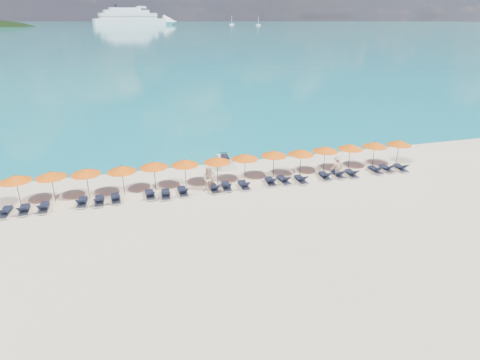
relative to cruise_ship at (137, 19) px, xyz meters
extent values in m
plane|color=beige|center=(-21.70, -601.92, -8.53)|extent=(1400.00, 1400.00, 0.00)
cube|color=#1FA9B2|center=(-21.70, 58.08, -8.53)|extent=(1600.00, 1300.00, 0.01)
ellipsoid|color=black|center=(-171.70, -41.92, -43.53)|extent=(162.00, 126.00, 85.50)
cube|color=white|center=(-10.21, -2.35, -4.07)|extent=(99.66, 39.40, 8.92)
cone|color=white|center=(47.19, 10.86, -4.07)|extent=(23.53, 23.53, 19.63)
cube|color=white|center=(-11.94, -2.75, 3.96)|extent=(79.93, 32.39, 7.14)
cube|color=white|center=(-13.68, -3.15, 9.31)|extent=(62.31, 26.69, 4.46)
cube|color=white|center=(-15.42, -3.55, 12.88)|extent=(42.58, 19.68, 3.12)
cube|color=black|center=(-11.94, -2.75, 2.62)|extent=(80.93, 32.79, 0.80)
cube|color=black|center=(-11.94, -2.75, 5.74)|extent=(78.93, 32.00, 0.80)
cylinder|color=black|center=(-27.42, -6.31, 16.45)|extent=(3.93, 3.93, 4.91)
cube|color=white|center=(162.57, -51.66, -7.71)|extent=(6.14, 2.05, 1.64)
cylinder|color=white|center=(162.57, -51.66, -2.39)|extent=(0.37, 0.37, 10.24)
cube|color=white|center=(136.58, -4.67, -7.64)|extent=(6.68, 2.23, 1.78)
cylinder|color=white|center=(136.58, -4.67, -1.85)|extent=(0.40, 0.40, 11.13)
cube|color=silver|center=(-21.25, -592.65, -8.19)|extent=(1.24, 2.80, 0.63)
cube|color=black|center=(-21.27, -592.87, -7.74)|extent=(0.66, 1.18, 0.40)
cylinder|color=black|center=(-21.20, -591.97, -7.57)|extent=(0.63, 0.12, 0.07)
imported|color=tan|center=(-23.44, -597.25, -7.67)|extent=(0.74, 0.61, 1.74)
imported|color=tan|center=(-23.66, -597.57, -7.61)|extent=(0.97, 0.65, 1.85)
imported|color=tan|center=(-13.20, -597.36, -7.71)|extent=(1.12, 0.61, 1.66)
cylinder|color=black|center=(-36.38, -596.46, -7.43)|extent=(0.05, 0.05, 2.20)
cone|color=#E2570A|center=(-36.38, -596.46, -6.51)|extent=(2.10, 2.10, 0.42)
sphere|color=black|center=(-36.38, -596.46, -6.29)|extent=(0.08, 0.08, 0.08)
cylinder|color=black|center=(-34.23, -596.38, -7.43)|extent=(0.05, 0.05, 2.20)
cone|color=#E2570A|center=(-34.23, -596.38, -6.51)|extent=(2.10, 2.10, 0.42)
sphere|color=black|center=(-34.23, -596.38, -6.29)|extent=(0.08, 0.08, 0.08)
cylinder|color=black|center=(-32.00, -596.43, -7.43)|extent=(0.05, 0.05, 2.20)
cone|color=#E2570A|center=(-32.00, -596.43, -6.51)|extent=(2.10, 2.10, 0.42)
sphere|color=black|center=(-32.00, -596.43, -6.29)|extent=(0.08, 0.08, 0.08)
cylinder|color=black|center=(-29.63, -596.56, -7.43)|extent=(0.05, 0.05, 2.20)
cone|color=#E2570A|center=(-29.63, -596.56, -6.51)|extent=(2.10, 2.10, 0.42)
sphere|color=black|center=(-29.63, -596.56, -6.29)|extent=(0.08, 0.08, 0.08)
cylinder|color=black|center=(-27.39, -596.31, -7.43)|extent=(0.05, 0.05, 2.20)
cone|color=#E2570A|center=(-27.39, -596.31, -6.51)|extent=(2.10, 2.10, 0.42)
sphere|color=black|center=(-27.39, -596.31, -6.29)|extent=(0.08, 0.08, 0.08)
cylinder|color=black|center=(-25.18, -596.45, -7.43)|extent=(0.05, 0.05, 2.20)
cone|color=#E2570A|center=(-25.18, -596.45, -6.51)|extent=(2.10, 2.10, 0.42)
sphere|color=black|center=(-25.18, -596.45, -6.29)|extent=(0.08, 0.08, 0.08)
cylinder|color=black|center=(-22.76, -596.51, -7.43)|extent=(0.05, 0.05, 2.20)
cone|color=#E2570A|center=(-22.76, -596.51, -6.51)|extent=(2.10, 2.10, 0.42)
sphere|color=black|center=(-22.76, -596.51, -6.29)|extent=(0.08, 0.08, 0.08)
cylinder|color=black|center=(-20.56, -596.38, -7.43)|extent=(0.05, 0.05, 2.20)
cone|color=#E2570A|center=(-20.56, -596.38, -6.51)|extent=(2.10, 2.10, 0.42)
sphere|color=black|center=(-20.56, -596.38, -6.29)|extent=(0.08, 0.08, 0.08)
cylinder|color=black|center=(-18.20, -596.30, -7.43)|extent=(0.05, 0.05, 2.20)
cone|color=#E2570A|center=(-18.20, -596.30, -6.51)|extent=(2.10, 2.10, 0.42)
sphere|color=black|center=(-18.20, -596.30, -6.29)|extent=(0.08, 0.08, 0.08)
cylinder|color=black|center=(-16.02, -596.56, -7.43)|extent=(0.05, 0.05, 2.20)
cone|color=#E2570A|center=(-16.02, -596.56, -6.51)|extent=(2.10, 2.10, 0.42)
sphere|color=black|center=(-16.02, -596.56, -6.29)|extent=(0.08, 0.08, 0.08)
cylinder|color=black|center=(-13.82, -596.38, -7.43)|extent=(0.05, 0.05, 2.20)
cone|color=#E2570A|center=(-13.82, -596.38, -6.51)|extent=(2.10, 2.10, 0.42)
sphere|color=black|center=(-13.82, -596.38, -6.29)|extent=(0.08, 0.08, 0.08)
cylinder|color=black|center=(-11.55, -596.38, -7.43)|extent=(0.05, 0.05, 2.20)
cone|color=#E2570A|center=(-11.55, -596.38, -6.51)|extent=(2.10, 2.10, 0.42)
sphere|color=black|center=(-11.55, -596.38, -6.29)|extent=(0.08, 0.08, 0.08)
cylinder|color=black|center=(-9.27, -596.41, -7.43)|extent=(0.05, 0.05, 2.20)
cone|color=#E2570A|center=(-9.27, -596.41, -6.51)|extent=(2.10, 2.10, 0.42)
sphere|color=black|center=(-9.27, -596.41, -6.29)|extent=(0.08, 0.08, 0.08)
cylinder|color=black|center=(-7.02, -596.53, -7.43)|extent=(0.05, 0.05, 2.20)
cone|color=#E2570A|center=(-7.02, -596.53, -6.51)|extent=(2.10, 2.10, 0.42)
sphere|color=black|center=(-7.02, -596.53, -6.29)|extent=(0.08, 0.08, 0.08)
cube|color=silver|center=(-37.07, -597.67, -8.39)|extent=(0.78, 1.75, 0.06)
cube|color=black|center=(-37.05, -597.42, -8.23)|extent=(0.66, 1.15, 0.04)
cube|color=black|center=(-37.13, -598.21, -7.98)|extent=(0.60, 0.59, 0.43)
cube|color=silver|center=(-35.96, -597.63, -8.39)|extent=(0.72, 1.73, 0.06)
cube|color=black|center=(-35.98, -597.38, -8.23)|extent=(0.61, 1.13, 0.04)
cube|color=black|center=(-35.93, -598.18, -7.98)|extent=(0.58, 0.57, 0.43)
cube|color=silver|center=(-34.79, -597.64, -8.39)|extent=(0.63, 1.70, 0.06)
cube|color=black|center=(-34.78, -597.39, -8.23)|extent=(0.55, 1.10, 0.04)
cube|color=black|center=(-34.79, -598.19, -7.98)|extent=(0.55, 0.54, 0.43)
cube|color=silver|center=(-32.41, -597.43, -8.39)|extent=(0.71, 1.73, 0.06)
cube|color=black|center=(-32.39, -597.18, -8.23)|extent=(0.61, 1.13, 0.04)
cube|color=black|center=(-32.44, -597.98, -7.98)|extent=(0.58, 0.57, 0.43)
cube|color=silver|center=(-31.31, -597.56, -8.39)|extent=(0.64, 1.71, 0.06)
cube|color=black|center=(-31.30, -597.31, -8.23)|extent=(0.56, 1.11, 0.04)
cube|color=black|center=(-31.31, -598.11, -7.98)|extent=(0.56, 0.54, 0.43)
cube|color=silver|center=(-30.23, -597.47, -8.39)|extent=(0.74, 1.74, 0.06)
cube|color=black|center=(-30.24, -597.22, -8.23)|extent=(0.63, 1.14, 0.04)
cube|color=black|center=(-30.19, -598.02, -7.98)|extent=(0.59, 0.58, 0.43)
cube|color=silver|center=(-27.88, -597.47, -8.39)|extent=(0.69, 1.72, 0.06)
cube|color=black|center=(-27.89, -597.22, -8.23)|extent=(0.59, 1.12, 0.04)
cube|color=black|center=(-27.86, -598.02, -7.98)|extent=(0.57, 0.56, 0.43)
cube|color=silver|center=(-26.83, -597.72, -8.39)|extent=(0.74, 1.74, 0.06)
cube|color=black|center=(-26.81, -597.47, -8.23)|extent=(0.63, 1.14, 0.04)
cube|color=black|center=(-26.87, -598.27, -7.98)|extent=(0.59, 0.58, 0.43)
cube|color=silver|center=(-25.58, -597.56, -8.39)|extent=(0.66, 1.71, 0.06)
cube|color=black|center=(-25.59, -597.31, -8.23)|extent=(0.58, 1.11, 0.04)
cube|color=black|center=(-25.57, -598.11, -7.98)|extent=(0.56, 0.55, 0.43)
cube|color=silver|center=(-23.30, -597.64, -8.39)|extent=(0.67, 1.72, 0.06)
cube|color=black|center=(-23.31, -597.39, -8.23)|extent=(0.58, 1.12, 0.04)
cube|color=black|center=(-23.29, -598.19, -7.98)|extent=(0.57, 0.55, 0.43)
cube|color=silver|center=(-22.35, -597.53, -8.39)|extent=(0.77, 1.75, 0.06)
cube|color=black|center=(-22.33, -597.28, -8.23)|extent=(0.65, 1.15, 0.04)
cube|color=black|center=(-22.40, -598.08, -7.98)|extent=(0.60, 0.59, 0.43)
cube|color=silver|center=(-21.03, -597.68, -8.39)|extent=(0.62, 1.70, 0.06)
cube|color=black|center=(-21.03, -597.43, -8.23)|extent=(0.55, 1.10, 0.04)
cube|color=black|center=(-21.03, -598.23, -7.98)|extent=(0.55, 0.54, 0.43)
cube|color=silver|center=(-18.88, -597.51, -8.39)|extent=(0.78, 1.75, 0.06)
cube|color=black|center=(-18.86, -597.26, -8.23)|extent=(0.66, 1.15, 0.04)
cube|color=black|center=(-18.94, -598.06, -7.98)|extent=(0.60, 0.59, 0.43)
cube|color=silver|center=(-17.80, -597.54, -8.39)|extent=(0.79, 1.75, 0.06)
cube|color=black|center=(-17.83, -597.29, -8.23)|extent=(0.66, 1.15, 0.04)
cube|color=black|center=(-17.75, -598.09, -7.98)|extent=(0.60, 0.59, 0.43)
cube|color=silver|center=(-16.49, -597.79, -8.39)|extent=(0.63, 1.70, 0.06)
cube|color=black|center=(-16.49, -597.54, -8.23)|extent=(0.55, 1.10, 0.04)
cube|color=black|center=(-16.49, -598.34, -7.98)|extent=(0.55, 0.54, 0.43)
cube|color=silver|center=(-14.37, -597.63, -8.39)|extent=(0.78, 1.75, 0.06)
cube|color=black|center=(-14.34, -597.38, -8.23)|extent=(0.65, 1.15, 0.04)
cube|color=black|center=(-14.42, -598.18, -7.98)|extent=(0.60, 0.59, 0.43)
cube|color=silver|center=(-13.18, -597.57, -8.39)|extent=(0.68, 1.72, 0.06)
cube|color=black|center=(-13.17, -597.32, -8.23)|extent=(0.59, 1.12, 0.04)
cube|color=black|center=(-13.20, -598.12, -7.98)|extent=(0.57, 0.56, 0.43)
cube|color=silver|center=(-12.07, -597.76, -8.39)|extent=(0.78, 1.75, 0.06)
cube|color=black|center=(-12.05, -597.51, -8.23)|extent=(0.65, 1.15, 0.04)
cube|color=black|center=(-12.12, -598.31, -7.98)|extent=(0.60, 0.59, 0.43)
cube|color=silver|center=(-9.77, -597.59, -8.39)|extent=(0.64, 1.71, 0.06)
cube|color=black|center=(-9.77, -597.34, -8.23)|extent=(0.56, 1.11, 0.04)
cube|color=black|center=(-9.78, -598.14, -7.98)|extent=(0.56, 0.54, 0.43)
cube|color=silver|center=(-8.65, -597.53, -8.39)|extent=(0.64, 1.71, 0.06)
cube|color=black|center=(-8.66, -597.28, -8.23)|extent=(0.56, 1.11, 0.04)
cube|color=black|center=(-8.65, -598.08, -7.98)|extent=(0.56, 0.54, 0.43)
cube|color=silver|center=(-7.45, -597.73, -8.39)|extent=(0.77, 1.75, 0.06)
cube|color=black|center=(-7.43, -597.48, -8.23)|extent=(0.64, 1.14, 0.04)
cube|color=black|center=(-7.50, -598.28, -7.98)|extent=(0.60, 0.58, 0.43)
camera|label=1|loc=(-28.91, -623.99, 3.34)|focal=30.00mm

